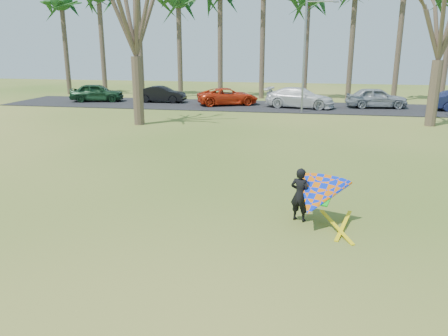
% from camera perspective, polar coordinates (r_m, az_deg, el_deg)
% --- Properties ---
extents(ground, '(100.00, 100.00, 0.00)m').
position_cam_1_polar(ground, '(12.19, -1.81, -7.48)').
color(ground, '#275A13').
rests_on(ground, ground).
extents(parking_strip, '(46.00, 7.00, 0.06)m').
position_cam_1_polar(parking_strip, '(36.33, 7.00, 7.97)').
color(parking_strip, black).
rests_on(parking_strip, ground).
extents(palm_0, '(4.84, 4.84, 10.84)m').
position_cam_1_polar(palm_0, '(48.77, -20.50, 19.83)').
color(palm_0, '#463B2A').
rests_on(palm_0, ground).
extents(bare_tree_left, '(6.60, 6.60, 9.70)m').
position_cam_1_polar(bare_tree_left, '(28.06, -11.73, 19.66)').
color(bare_tree_left, brown).
rests_on(bare_tree_left, ground).
extents(bare_tree_right, '(6.27, 6.27, 9.21)m').
position_cam_1_polar(bare_tree_right, '(29.94, 26.78, 17.44)').
color(bare_tree_right, brown).
rests_on(bare_tree_right, ground).
extents(streetlight, '(2.28, 0.18, 8.00)m').
position_cam_1_polar(streetlight, '(32.94, 10.74, 14.78)').
color(streetlight, gray).
rests_on(streetlight, ground).
extents(car_0, '(4.91, 2.88, 1.57)m').
position_cam_1_polar(car_0, '(40.84, -16.26, 9.45)').
color(car_0, '#173A20').
rests_on(car_0, parking_strip).
extents(car_1, '(4.24, 1.56, 1.39)m').
position_cam_1_polar(car_1, '(39.02, -8.15, 9.52)').
color(car_1, black).
rests_on(car_1, parking_strip).
extents(car_2, '(5.55, 4.19, 1.40)m').
position_cam_1_polar(car_2, '(36.85, 0.50, 9.33)').
color(car_2, red).
rests_on(car_2, parking_strip).
extents(car_3, '(5.75, 3.14, 1.58)m').
position_cam_1_polar(car_3, '(35.70, 9.88, 9.04)').
color(car_3, white).
rests_on(car_3, parking_strip).
extents(car_4, '(4.88, 2.43, 1.60)m').
position_cam_1_polar(car_4, '(37.12, 19.28, 8.67)').
color(car_4, '#939AA0').
rests_on(car_4, parking_strip).
extents(kite_flyer, '(2.13, 2.39, 2.02)m').
position_cam_1_polar(kite_flyer, '(12.19, 11.84, -3.59)').
color(kite_flyer, black).
rests_on(kite_flyer, ground).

